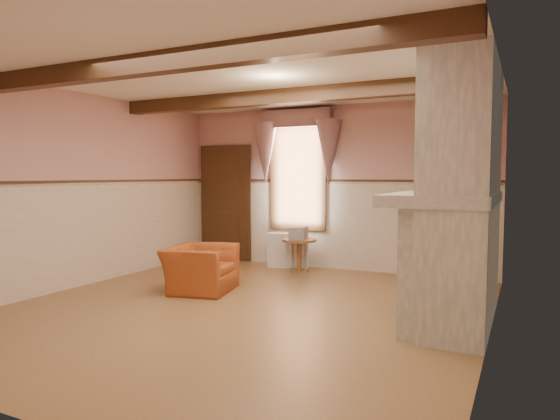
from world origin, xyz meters
The scene contains 26 objects.
floor centered at (0.00, 0.00, 0.00)m, with size 5.50×6.00×0.01m, color brown.
ceiling centered at (0.00, 0.00, 2.80)m, with size 5.50×6.00×0.01m, color silver.
wall_back centered at (0.00, 3.00, 1.40)m, with size 5.50×0.02×2.80m, color tan.
wall_front centered at (0.00, -3.00, 1.40)m, with size 5.50×0.02×2.80m, color tan.
wall_left centered at (-2.75, 0.00, 1.40)m, with size 0.02×6.00×2.80m, color tan.
wall_right centered at (2.75, 0.00, 1.40)m, with size 0.02×6.00×2.80m, color tan.
wainscot centered at (0.00, 0.00, 0.75)m, with size 5.50×6.00×1.50m, color beige, non-canonical shape.
chair_rail centered at (0.00, 0.00, 1.50)m, with size 5.50×6.00×0.08m, color black, non-canonical shape.
firebox centered at (2.00, 0.60, 0.45)m, with size 0.20×0.95×0.90m, color black.
armchair centered at (-1.00, 0.56, 0.31)m, with size 0.96×0.84×0.63m, color #994219.
side_table centered at (-0.34, 2.44, 0.28)m, with size 0.57×0.57×0.55m, color brown.
book_stack centered at (-0.36, 2.46, 0.65)m, with size 0.26×0.32×0.20m, color #B7AD8C.
radiator centered at (-0.67, 2.70, 0.30)m, with size 0.70×0.18×0.60m, color silver.
bowl centered at (2.24, 0.64, 1.46)m, with size 0.37×0.37×0.09m, color brown.
mantel_clock centered at (2.24, 1.37, 1.52)m, with size 0.14×0.24×0.20m, color black.
oil_lamp centered at (2.24, 1.07, 1.56)m, with size 0.11×0.11×0.28m, color gold.
candle_red centered at (2.24, -0.09, 1.50)m, with size 0.06×0.06×0.16m, color #B23116.
jar_yellow centered at (2.24, 0.11, 1.48)m, with size 0.06×0.06×0.12m, color gold.
fireplace centered at (2.42, 0.60, 1.40)m, with size 0.85×2.00×2.80m, color gray.
mantel centered at (2.24, 0.60, 1.36)m, with size 1.05×2.05×0.12m, color gray.
overmantel_mirror centered at (2.06, 0.60, 1.97)m, with size 0.06×1.44×1.04m, color silver.
door centered at (-2.10, 2.94, 1.05)m, with size 1.10×0.10×2.10m, color black.
window centered at (-0.60, 2.97, 1.65)m, with size 1.06×0.08×2.02m, color white.
window_drapes centered at (-0.60, 2.88, 2.25)m, with size 1.30×0.14×1.40m, color gray.
ceiling_beam_front centered at (0.00, -1.20, 2.70)m, with size 5.50×0.18×0.20m, color black.
ceiling_beam_back centered at (0.00, 1.20, 2.70)m, with size 5.50×0.18×0.20m, color black.
Camera 1 is at (3.04, -5.09, 1.61)m, focal length 32.00 mm.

